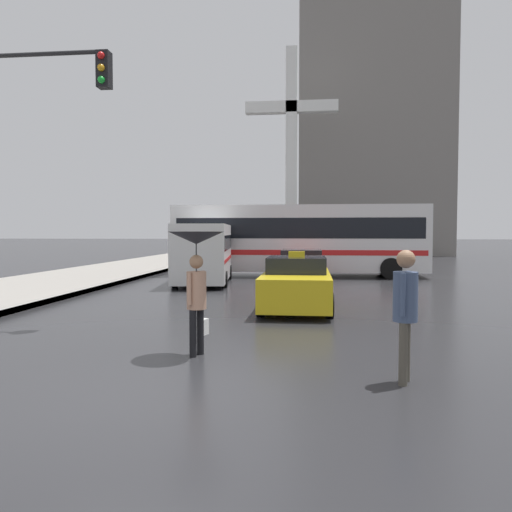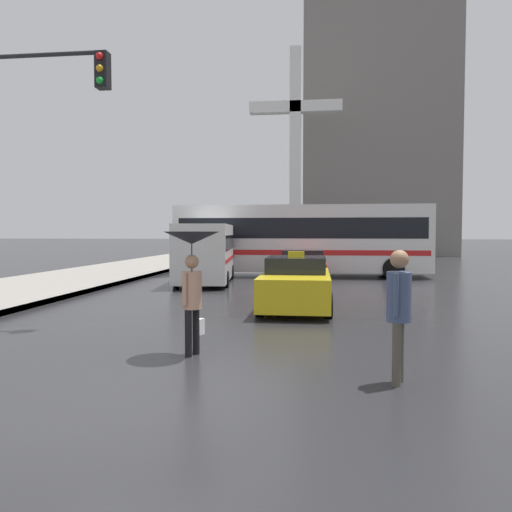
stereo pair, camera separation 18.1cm
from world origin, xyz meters
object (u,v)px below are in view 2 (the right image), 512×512
city_bus (301,237)px  monument_cross (295,140)px  taxi (296,284)px  traffic_light (6,130)px  pedestrian_man (399,303)px  pedestrian_with_umbrella (192,260)px  sedan_red (303,268)px  ambulance_van (206,251)px

city_bus → monument_cross: 18.62m
taxi → traffic_light: 8.08m
taxi → monument_cross: 28.70m
city_bus → pedestrian_man: city_bus is taller
traffic_light → pedestrian_with_umbrella: bearing=-26.7°
sedan_red → traffic_light: size_ratio=0.72×
taxi → pedestrian_man: pedestrian_man is taller
taxi → ambulance_van: (-4.01, 6.56, 0.67)m
taxi → pedestrian_man: (1.69, -6.64, 0.45)m
pedestrian_with_umbrella → taxi: bearing=5.8°
city_bus → monument_cross: (-1.02, 16.90, 7.75)m
taxi → pedestrian_with_umbrella: (-1.54, -5.42, 0.95)m
pedestrian_with_umbrella → pedestrian_man: pedestrian_with_umbrella is taller
pedestrian_with_umbrella → ambulance_van: bearing=33.2°
pedestrian_with_umbrella → pedestrian_man: size_ratio=1.14×
ambulance_van → pedestrian_man: 14.38m
pedestrian_with_umbrella → monument_cross: (0.30, 32.66, 8.00)m
pedestrian_man → ambulance_van: bearing=-136.9°
pedestrian_man → traffic_light: (-8.21, 3.73, 3.31)m
sedan_red → ambulance_van: (-4.02, 0.24, 0.68)m
city_bus → pedestrian_with_umbrella: city_bus is taller
pedestrian_with_umbrella → traffic_light: bearing=84.9°
taxi → pedestrian_with_umbrella: pedestrian_with_umbrella is taller
pedestrian_man → traffic_light: bearing=-94.6°
taxi → traffic_light: size_ratio=0.66×
sedan_red → monument_cross: monument_cross is taller
taxi → sedan_red: (0.02, 6.32, -0.01)m
taxi → pedestrian_with_umbrella: size_ratio=1.99×
city_bus → sedan_red: bearing=3.5°
pedestrian_with_umbrella → monument_cross: monument_cross is taller
taxi → sedan_red: bearing=-90.2°
ambulance_van → monument_cross: bearing=-104.1°
city_bus → pedestrian_with_umbrella: bearing=-4.6°
ambulance_van → pedestrian_man: size_ratio=3.14×
sedan_red → traffic_light: (-6.54, -9.24, 3.78)m
pedestrian_with_umbrella → sedan_red: bearing=14.1°
taxi → traffic_light: bearing=24.1°
pedestrian_with_umbrella → city_bus: bearing=16.8°
pedestrian_with_umbrella → traffic_light: 6.25m
sedan_red → ambulance_van: size_ratio=0.78×
ambulance_van → traffic_light: size_ratio=0.91×
taxi → city_bus: bearing=-88.8°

